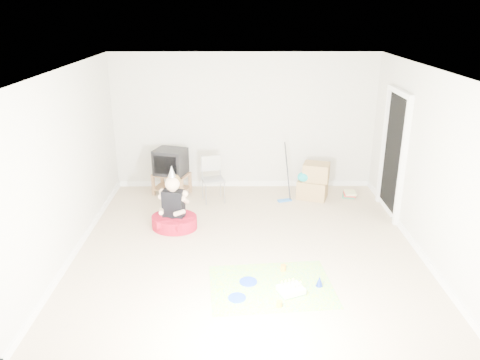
{
  "coord_description": "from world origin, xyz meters",
  "views": [
    {
      "loc": [
        -0.16,
        -6.24,
        3.37
      ],
      "look_at": [
        -0.1,
        0.4,
        0.9
      ],
      "focal_mm": 35.0,
      "sensor_mm": 36.0,
      "label": 1
    }
  ],
  "objects_px": {
    "tv_stand": "(172,182)",
    "folding_chair": "(213,180)",
    "crt_tv": "(171,162)",
    "seated_woman": "(174,215)",
    "birthday_cake": "(291,290)",
    "cardboard_boxes": "(313,182)"
  },
  "relations": [
    {
      "from": "folding_chair",
      "to": "birthday_cake",
      "type": "distance_m",
      "value": 3.2
    },
    {
      "from": "crt_tv",
      "to": "cardboard_boxes",
      "type": "distance_m",
      "value": 2.69
    },
    {
      "from": "crt_tv",
      "to": "cardboard_boxes",
      "type": "relative_size",
      "value": 0.82
    },
    {
      "from": "crt_tv",
      "to": "birthday_cake",
      "type": "bearing_deg",
      "value": -42.18
    },
    {
      "from": "tv_stand",
      "to": "folding_chair",
      "type": "xyz_separation_m",
      "value": [
        0.81,
        -0.34,
        0.16
      ]
    },
    {
      "from": "folding_chair",
      "to": "seated_woman",
      "type": "height_order",
      "value": "seated_woman"
    },
    {
      "from": "crt_tv",
      "to": "seated_woman",
      "type": "xyz_separation_m",
      "value": [
        0.23,
        -1.46,
        -0.42
      ]
    },
    {
      "from": "tv_stand",
      "to": "cardboard_boxes",
      "type": "distance_m",
      "value": 2.67
    },
    {
      "from": "tv_stand",
      "to": "seated_woman",
      "type": "height_order",
      "value": "seated_woman"
    },
    {
      "from": "birthday_cake",
      "to": "tv_stand",
      "type": "bearing_deg",
      "value": 119.82
    },
    {
      "from": "crt_tv",
      "to": "folding_chair",
      "type": "xyz_separation_m",
      "value": [
        0.81,
        -0.34,
        -0.24
      ]
    },
    {
      "from": "cardboard_boxes",
      "to": "folding_chair",
      "type": "bearing_deg",
      "value": -175.98
    },
    {
      "from": "tv_stand",
      "to": "folding_chair",
      "type": "relative_size",
      "value": 0.9
    },
    {
      "from": "crt_tv",
      "to": "cardboard_boxes",
      "type": "height_order",
      "value": "crt_tv"
    },
    {
      "from": "seated_woman",
      "to": "birthday_cake",
      "type": "distance_m",
      "value": 2.51
    },
    {
      "from": "tv_stand",
      "to": "seated_woman",
      "type": "distance_m",
      "value": 1.48
    },
    {
      "from": "folding_chair",
      "to": "cardboard_boxes",
      "type": "xyz_separation_m",
      "value": [
        1.85,
        0.13,
        -0.09
      ]
    },
    {
      "from": "birthday_cake",
      "to": "folding_chair",
      "type": "bearing_deg",
      "value": 110.22
    },
    {
      "from": "tv_stand",
      "to": "cardboard_boxes",
      "type": "height_order",
      "value": "cardboard_boxes"
    },
    {
      "from": "cardboard_boxes",
      "to": "seated_woman",
      "type": "distance_m",
      "value": 2.74
    },
    {
      "from": "folding_chair",
      "to": "cardboard_boxes",
      "type": "distance_m",
      "value": 1.86
    },
    {
      "from": "crt_tv",
      "to": "seated_woman",
      "type": "distance_m",
      "value": 1.54
    }
  ]
}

